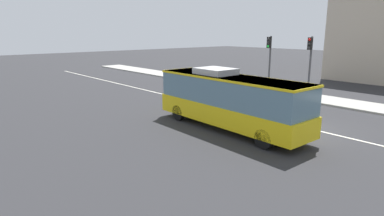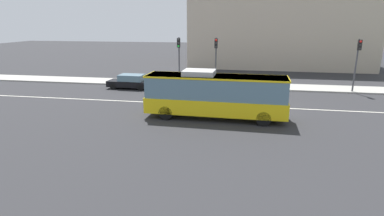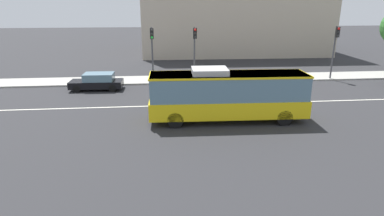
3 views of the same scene
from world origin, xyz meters
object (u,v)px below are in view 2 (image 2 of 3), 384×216
Objects in this scene: traffic_light_mid_block at (216,54)px; traffic_light_far_corner at (358,56)px; sedan_black at (130,82)px; transit_bus at (215,94)px; traffic_light_near_corner at (179,53)px.

traffic_light_mid_block and traffic_light_far_corner have the same top height.
sedan_black is 22.53m from traffic_light_far_corner.
traffic_light_near_corner is at bearing 116.59° from transit_bus.
sedan_black is 0.88× the size of traffic_light_near_corner.
traffic_light_mid_block is (-1.02, 10.55, 1.75)m from transit_bus.
transit_bus is at bearing 20.72° from traffic_light_near_corner.
sedan_black is 9.36m from traffic_light_mid_block.
sedan_black is at bearing -82.37° from traffic_light_mid_block.
traffic_light_far_corner is (13.54, -0.08, 0.00)m from traffic_light_mid_block.
traffic_light_mid_block reaches higher than sedan_black.
traffic_light_near_corner is 1.00× the size of traffic_light_mid_block.
traffic_light_far_corner is at bearing 41.59° from transit_bus.
traffic_light_near_corner reaches higher than sedan_black.
traffic_light_mid_block is at bearing 97.21° from transit_bus.
traffic_light_far_corner is (12.52, 10.48, 1.75)m from transit_bus.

